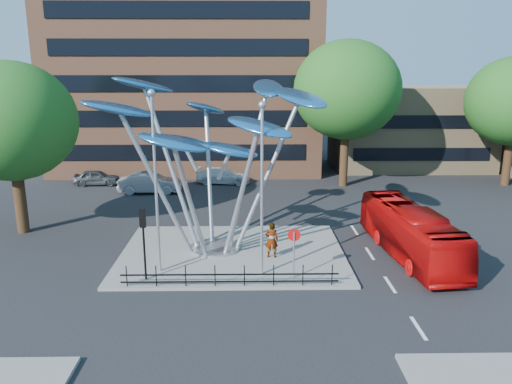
{
  "coord_description": "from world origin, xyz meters",
  "views": [
    {
      "loc": [
        -0.15,
        -19.47,
        9.94
      ],
      "look_at": [
        0.24,
        4.0,
        4.01
      ],
      "focal_mm": 35.0,
      "sensor_mm": 36.0,
      "label": 1
    }
  ],
  "objects_px": {
    "tree_right": "(347,90)",
    "no_entry_sign_island": "(294,245)",
    "parked_car_left": "(97,177)",
    "parked_car_right": "(223,176)",
    "leaf_sculpture": "(211,127)",
    "street_lamp_right": "(262,174)",
    "parked_car_mid": "(150,183)",
    "tree_left": "(11,122)",
    "pedestrian": "(272,240)",
    "traffic_light_island": "(143,230)",
    "street_lamp_left": "(155,167)",
    "red_bus": "(410,232)"
  },
  "relations": [
    {
      "from": "leaf_sculpture",
      "to": "no_entry_sign_island",
      "type": "distance_m",
      "value": 7.71
    },
    {
      "from": "parked_car_mid",
      "to": "street_lamp_right",
      "type": "bearing_deg",
      "value": -155.18
    },
    {
      "from": "tree_right",
      "to": "no_entry_sign_island",
      "type": "distance_m",
      "value": 21.31
    },
    {
      "from": "tree_left",
      "to": "street_lamp_right",
      "type": "distance_m",
      "value": 16.19
    },
    {
      "from": "leaf_sculpture",
      "to": "street_lamp_left",
      "type": "distance_m",
      "value": 4.28
    },
    {
      "from": "tree_left",
      "to": "parked_car_mid",
      "type": "relative_size",
      "value": 2.06
    },
    {
      "from": "tree_right",
      "to": "leaf_sculpture",
      "type": "bearing_deg",
      "value": -123.31
    },
    {
      "from": "traffic_light_island",
      "to": "parked_car_mid",
      "type": "relative_size",
      "value": 0.68
    },
    {
      "from": "street_lamp_right",
      "to": "pedestrian",
      "type": "xyz_separation_m",
      "value": [
        0.58,
        2.22,
        -3.99
      ]
    },
    {
      "from": "traffic_light_island",
      "to": "pedestrian",
      "type": "height_order",
      "value": "traffic_light_island"
    },
    {
      "from": "street_lamp_left",
      "to": "street_lamp_right",
      "type": "bearing_deg",
      "value": -5.71
    },
    {
      "from": "tree_right",
      "to": "no_entry_sign_island",
      "type": "xyz_separation_m",
      "value": [
        -6.0,
        -19.48,
        -6.22
      ]
    },
    {
      "from": "red_bus",
      "to": "parked_car_right",
      "type": "distance_m",
      "value": 20.46
    },
    {
      "from": "street_lamp_right",
      "to": "no_entry_sign_island",
      "type": "xyz_separation_m",
      "value": [
        1.5,
        -0.48,
        -3.28
      ]
    },
    {
      "from": "tree_right",
      "to": "traffic_light_island",
      "type": "relative_size",
      "value": 3.54
    },
    {
      "from": "red_bus",
      "to": "parked_car_left",
      "type": "height_order",
      "value": "red_bus"
    },
    {
      "from": "pedestrian",
      "to": "tree_right",
      "type": "bearing_deg",
      "value": -109.38
    },
    {
      "from": "pedestrian",
      "to": "no_entry_sign_island",
      "type": "bearing_deg",
      "value": 111.86
    },
    {
      "from": "red_bus",
      "to": "traffic_light_island",
      "type": "bearing_deg",
      "value": -172.6
    },
    {
      "from": "parked_car_mid",
      "to": "parked_car_right",
      "type": "bearing_deg",
      "value": -62.27
    },
    {
      "from": "tree_right",
      "to": "red_bus",
      "type": "xyz_separation_m",
      "value": [
        0.5,
        -16.35,
        -6.69
      ]
    },
    {
      "from": "parked_car_left",
      "to": "parked_car_right",
      "type": "distance_m",
      "value": 10.84
    },
    {
      "from": "tree_left",
      "to": "leaf_sculpture",
      "type": "bearing_deg",
      "value": -15.55
    },
    {
      "from": "no_entry_sign_island",
      "to": "parked_car_mid",
      "type": "distance_m",
      "value": 19.93
    },
    {
      "from": "leaf_sculpture",
      "to": "street_lamp_right",
      "type": "distance_m",
      "value": 4.83
    },
    {
      "from": "street_lamp_right",
      "to": "parked_car_right",
      "type": "height_order",
      "value": "street_lamp_right"
    },
    {
      "from": "street_lamp_right",
      "to": "parked_car_left",
      "type": "distance_m",
      "value": 24.26
    },
    {
      "from": "traffic_light_island",
      "to": "pedestrian",
      "type": "xyz_separation_m",
      "value": [
        6.08,
        2.72,
        -1.51
      ]
    },
    {
      "from": "no_entry_sign_island",
      "to": "street_lamp_left",
      "type": "bearing_deg",
      "value": 171.39
    },
    {
      "from": "parked_car_left",
      "to": "parked_car_right",
      "type": "height_order",
      "value": "parked_car_right"
    },
    {
      "from": "street_lamp_left",
      "to": "parked_car_right",
      "type": "bearing_deg",
      "value": 83.61
    },
    {
      "from": "no_entry_sign_island",
      "to": "parked_car_right",
      "type": "bearing_deg",
      "value": 101.9
    },
    {
      "from": "no_entry_sign_island",
      "to": "parked_car_right",
      "type": "xyz_separation_m",
      "value": [
        -4.32,
        20.48,
        -1.13
      ]
    },
    {
      "from": "tree_right",
      "to": "red_bus",
      "type": "bearing_deg",
      "value": -88.25
    },
    {
      "from": "leaf_sculpture",
      "to": "pedestrian",
      "type": "xyz_separation_m",
      "value": [
        3.15,
        -1.46,
        -5.77
      ]
    },
    {
      "from": "parked_car_right",
      "to": "tree_left",
      "type": "bearing_deg",
      "value": 144.21
    },
    {
      "from": "no_entry_sign_island",
      "to": "parked_car_right",
      "type": "height_order",
      "value": "no_entry_sign_island"
    },
    {
      "from": "parked_car_mid",
      "to": "parked_car_right",
      "type": "distance_m",
      "value": 6.59
    },
    {
      "from": "street_lamp_left",
      "to": "no_entry_sign_island",
      "type": "bearing_deg",
      "value": -8.61
    },
    {
      "from": "leaf_sculpture",
      "to": "street_lamp_right",
      "type": "bearing_deg",
      "value": -55.09
    },
    {
      "from": "red_bus",
      "to": "parked_car_mid",
      "type": "relative_size",
      "value": 1.93
    },
    {
      "from": "tree_left",
      "to": "parked_car_mid",
      "type": "distance_m",
      "value": 12.87
    },
    {
      "from": "no_entry_sign_island",
      "to": "pedestrian",
      "type": "xyz_separation_m",
      "value": [
        -0.92,
        2.7,
        -0.71
      ]
    },
    {
      "from": "tree_right",
      "to": "street_lamp_right",
      "type": "distance_m",
      "value": 20.64
    },
    {
      "from": "leaf_sculpture",
      "to": "parked_car_right",
      "type": "distance_m",
      "value": 17.46
    },
    {
      "from": "tree_right",
      "to": "parked_car_right",
      "type": "distance_m",
      "value": 12.71
    },
    {
      "from": "street_lamp_right",
      "to": "red_bus",
      "type": "relative_size",
      "value": 0.86
    },
    {
      "from": "pedestrian",
      "to": "parked_car_right",
      "type": "height_order",
      "value": "pedestrian"
    },
    {
      "from": "tree_left",
      "to": "pedestrian",
      "type": "xyz_separation_m",
      "value": [
        15.08,
        -4.78,
        -5.69
      ]
    },
    {
      "from": "traffic_light_island",
      "to": "leaf_sculpture",
      "type": "bearing_deg",
      "value": 54.96
    }
  ]
}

